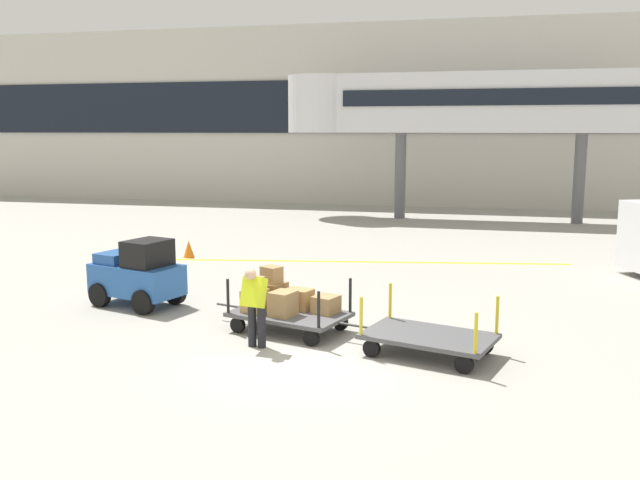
% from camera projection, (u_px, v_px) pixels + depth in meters
% --- Properties ---
extents(ground_plane, '(120.00, 120.00, 0.00)m').
position_uv_depth(ground_plane, '(302.00, 357.00, 12.38)').
color(ground_plane, '#9E9B91').
extents(apron_lead_line, '(14.34, 2.68, 0.01)m').
position_uv_depth(apron_lead_line, '(334.00, 261.00, 21.30)').
color(apron_lead_line, yellow).
rests_on(apron_lead_line, ground_plane).
extents(terminal_building, '(63.60, 2.51, 9.59)m').
position_uv_depth(terminal_building, '(427.00, 115.00, 36.55)').
color(terminal_building, '#BCB7AD').
rests_on(terminal_building, ground_plane).
extents(jet_bridge, '(16.24, 3.00, 6.52)m').
position_uv_depth(jet_bridge, '(451.00, 105.00, 30.39)').
color(jet_bridge, silver).
rests_on(jet_bridge, ground_plane).
extents(baggage_tug, '(2.32, 1.72, 1.58)m').
position_uv_depth(baggage_tug, '(138.00, 274.00, 15.87)').
color(baggage_tug, '#2659A5').
rests_on(baggage_tug, ground_plane).
extents(baggage_cart_lead, '(3.08, 1.99, 1.23)m').
position_uv_depth(baggage_cart_lead, '(284.00, 303.00, 13.99)').
color(baggage_cart_lead, '#4C4C4F').
rests_on(baggage_cart_lead, ground_plane).
extents(baggage_cart_middle, '(3.08, 1.99, 1.10)m').
position_uv_depth(baggage_cart_middle, '(428.00, 337.00, 12.43)').
color(baggage_cart_middle, '#4C4C4F').
rests_on(baggage_cart_middle, ground_plane).
extents(baggage_handler, '(0.46, 0.48, 1.56)m').
position_uv_depth(baggage_handler, '(255.00, 303.00, 12.76)').
color(baggage_handler, black).
rests_on(baggage_handler, ground_plane).
extents(safety_cone_near, '(0.36, 0.36, 0.55)m').
position_uv_depth(safety_cone_near, '(189.00, 249.00, 21.94)').
color(safety_cone_near, orange).
rests_on(safety_cone_near, ground_plane).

